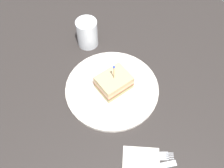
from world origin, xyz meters
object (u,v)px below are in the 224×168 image
(drink_glass, at_px, (87,34))
(sandwich_half_center, at_px, (115,84))
(fork, at_px, (155,156))
(napkin, at_px, (141,163))
(plate, at_px, (112,89))
(knife, at_px, (155,167))

(drink_glass, bearing_deg, sandwich_half_center, 179.70)
(drink_glass, distance_m, fork, 0.44)
(napkin, bearing_deg, sandwich_half_center, -8.46)
(sandwich_half_center, height_order, drink_glass, sandwich_half_center)
(plate, height_order, napkin, plate)
(sandwich_half_center, bearing_deg, knife, 178.52)
(plate, xyz_separation_m, knife, (-0.26, 0.00, -0.00))
(sandwich_half_center, relative_size, fork, 0.89)
(napkin, height_order, fork, fork)
(napkin, bearing_deg, fork, -90.27)
(sandwich_half_center, relative_size, napkin, 1.12)
(plate, xyz_separation_m, fork, (-0.23, -0.01, -0.00))
(drink_glass, height_order, knife, drink_glass)
(plate, relative_size, napkin, 2.97)
(sandwich_half_center, xyz_separation_m, drink_glass, (0.21, -0.00, 0.01))
(plate, relative_size, drink_glass, 2.91)
(napkin, bearing_deg, drink_glass, -4.58)
(knife, bearing_deg, sandwich_half_center, -1.48)
(plate, relative_size, sandwich_half_center, 2.64)
(fork, bearing_deg, knife, 149.44)
(fork, xyz_separation_m, knife, (-0.02, 0.01, -0.00))
(drink_glass, bearing_deg, plate, 178.03)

